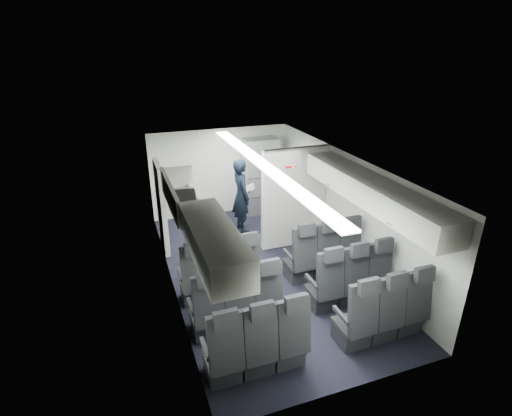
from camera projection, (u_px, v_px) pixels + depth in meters
cabin_shell at (263, 217)px, 7.23m from camera, size 3.41×6.01×2.16m
seat_row_front at (274, 266)px, 7.05m from camera, size 3.33×0.56×1.24m
seat_row_mid at (295, 295)px, 6.27m from camera, size 3.33×0.56×1.24m
seat_row_rear at (323, 331)px, 5.49m from camera, size 3.33×0.56×1.24m
overhead_bin_left_rear at (214, 243)px, 4.77m from camera, size 0.53×1.80×0.40m
overhead_bin_left_front_open at (184, 201)px, 6.32m from camera, size 0.64×1.70×0.72m
overhead_bin_right_rear at (406, 211)px, 5.65m from camera, size 0.53×1.80×0.40m
overhead_bin_right_front at (341, 175)px, 7.16m from camera, size 0.53×1.70×0.40m
bulkhead_partition at (294, 198)px, 8.25m from camera, size 1.40×0.15×2.13m
galley_unit at (260, 176)px, 9.95m from camera, size 0.85×0.52×1.90m
boarding_door at (161, 207)px, 8.13m from camera, size 0.12×1.27×1.86m
flight_attendant at (241, 196)px, 8.95m from camera, size 0.43×0.64×1.71m
carry_on_bag at (184, 198)px, 6.31m from camera, size 0.39×0.30×0.22m
papers at (250, 188)px, 8.89m from camera, size 0.20×0.03×0.14m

